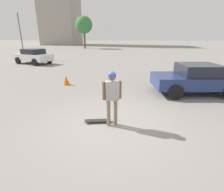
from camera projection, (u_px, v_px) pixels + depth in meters
ground_plane at (112, 125)px, 5.63m from camera, size 220.00×220.00×0.00m
person at (112, 92)px, 5.27m from camera, size 0.33×0.56×1.75m
skateboard at (98, 121)px, 5.77m from camera, size 0.38×0.88×0.08m
car_parked_near at (196, 78)px, 8.54m from camera, size 2.48×4.21×1.44m
car_parked_far at (33, 56)px, 17.74m from camera, size 3.16×4.40×1.48m
tree_distant at (84, 25)px, 38.38m from camera, size 3.71×3.71×6.88m
traffic_cone at (66, 80)px, 10.18m from camera, size 0.38×0.38×0.54m
lamp_post at (20, 31)px, 21.29m from camera, size 0.28×0.28×5.54m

